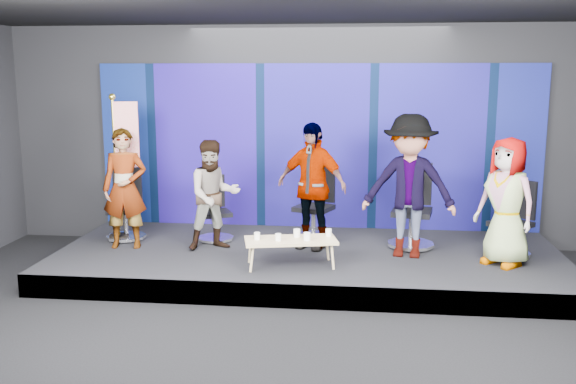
{
  "coord_description": "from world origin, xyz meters",
  "views": [
    {
      "loc": [
        0.69,
        -6.18,
        2.77
      ],
      "look_at": [
        -0.28,
        2.4,
        1.15
      ],
      "focal_mm": 40.0,
      "sensor_mm": 36.0,
      "label": 1
    }
  ],
  "objects_px": {
    "panelist_c": "(311,186)",
    "mug_d": "(307,237)",
    "mug_b": "(278,237)",
    "panelist_a": "(125,189)",
    "coffee_table": "(291,241)",
    "panelist_d": "(409,186)",
    "panelist_b": "(214,195)",
    "mug_e": "(329,232)",
    "chair_e": "(512,231)",
    "chair_c": "(315,215)",
    "chair_d": "(412,220)",
    "mug_c": "(297,233)",
    "panelist_e": "(506,202)",
    "flag_stand": "(123,164)",
    "chair_a": "(126,216)",
    "mug_a": "(257,236)",
    "chair_b": "(215,219)"
  },
  "relations": [
    {
      "from": "panelist_c",
      "to": "mug_d",
      "type": "xyz_separation_m",
      "value": [
        0.02,
        -0.98,
        -0.48
      ]
    },
    {
      "from": "mug_b",
      "to": "panelist_a",
      "type": "bearing_deg",
      "value": 161.69
    },
    {
      "from": "panelist_c",
      "to": "coffee_table",
      "type": "bearing_deg",
      "value": -80.25
    },
    {
      "from": "panelist_d",
      "to": "coffee_table",
      "type": "distance_m",
      "value": 1.77
    },
    {
      "from": "panelist_b",
      "to": "mug_e",
      "type": "height_order",
      "value": "panelist_b"
    },
    {
      "from": "chair_e",
      "to": "mug_b",
      "type": "distance_m",
      "value": 3.24
    },
    {
      "from": "coffee_table",
      "to": "mug_b",
      "type": "xyz_separation_m",
      "value": [
        -0.15,
        -0.1,
        0.07
      ]
    },
    {
      "from": "chair_c",
      "to": "panelist_c",
      "type": "relative_size",
      "value": 0.62
    },
    {
      "from": "panelist_a",
      "to": "mug_b",
      "type": "relative_size",
      "value": 18.65
    },
    {
      "from": "chair_d",
      "to": "mug_c",
      "type": "height_order",
      "value": "chair_d"
    },
    {
      "from": "panelist_e",
      "to": "flag_stand",
      "type": "relative_size",
      "value": 0.77
    },
    {
      "from": "panelist_a",
      "to": "mug_d",
      "type": "relative_size",
      "value": 16.52
    },
    {
      "from": "chair_c",
      "to": "chair_e",
      "type": "height_order",
      "value": "chair_c"
    },
    {
      "from": "chair_a",
      "to": "mug_b",
      "type": "distance_m",
      "value": 2.75
    },
    {
      "from": "mug_d",
      "to": "mug_b",
      "type": "bearing_deg",
      "value": -172.28
    },
    {
      "from": "chair_d",
      "to": "mug_c",
      "type": "relative_size",
      "value": 11.6
    },
    {
      "from": "panelist_d",
      "to": "mug_e",
      "type": "relative_size",
      "value": 20.69
    },
    {
      "from": "panelist_a",
      "to": "panelist_e",
      "type": "relative_size",
      "value": 1.02
    },
    {
      "from": "panelist_d",
      "to": "mug_b",
      "type": "height_order",
      "value": "panelist_d"
    },
    {
      "from": "panelist_e",
      "to": "mug_c",
      "type": "bearing_deg",
      "value": -129.03
    },
    {
      "from": "panelist_d",
      "to": "mug_e",
      "type": "distance_m",
      "value": 1.27
    },
    {
      "from": "mug_b",
      "to": "mug_d",
      "type": "xyz_separation_m",
      "value": [
        0.36,
        0.05,
        0.01
      ]
    },
    {
      "from": "panelist_d",
      "to": "panelist_e",
      "type": "bearing_deg",
      "value": -1.96
    },
    {
      "from": "panelist_d",
      "to": "chair_e",
      "type": "height_order",
      "value": "panelist_d"
    },
    {
      "from": "panelist_d",
      "to": "mug_c",
      "type": "relative_size",
      "value": 18.79
    },
    {
      "from": "mug_c",
      "to": "coffee_table",
      "type": "bearing_deg",
      "value": -119.04
    },
    {
      "from": "panelist_c",
      "to": "coffee_table",
      "type": "xyz_separation_m",
      "value": [
        -0.19,
        -0.93,
        -0.56
      ]
    },
    {
      "from": "coffee_table",
      "to": "mug_a",
      "type": "xyz_separation_m",
      "value": [
        -0.42,
        -0.07,
        0.08
      ]
    },
    {
      "from": "panelist_b",
      "to": "mug_d",
      "type": "xyz_separation_m",
      "value": [
        1.37,
        -0.76,
        -0.36
      ]
    },
    {
      "from": "panelist_b",
      "to": "mug_c",
      "type": "height_order",
      "value": "panelist_b"
    },
    {
      "from": "panelist_c",
      "to": "panelist_e",
      "type": "height_order",
      "value": "panelist_c"
    },
    {
      "from": "chair_b",
      "to": "chair_d",
      "type": "bearing_deg",
      "value": -26.61
    },
    {
      "from": "chair_a",
      "to": "chair_d",
      "type": "distance_m",
      "value": 4.23
    },
    {
      "from": "mug_b",
      "to": "mug_d",
      "type": "relative_size",
      "value": 0.89
    },
    {
      "from": "chair_e",
      "to": "chair_c",
      "type": "bearing_deg",
      "value": -146.88
    },
    {
      "from": "panelist_c",
      "to": "panelist_d",
      "type": "distance_m",
      "value": 1.36
    },
    {
      "from": "panelist_c",
      "to": "mug_e",
      "type": "height_order",
      "value": "panelist_c"
    },
    {
      "from": "mug_e",
      "to": "chair_c",
      "type": "bearing_deg",
      "value": 102.13
    },
    {
      "from": "panelist_b",
      "to": "mug_d",
      "type": "bearing_deg",
      "value": -54.61
    },
    {
      "from": "panelist_b",
      "to": "panelist_d",
      "type": "distance_m",
      "value": 2.69
    },
    {
      "from": "chair_a",
      "to": "panelist_b",
      "type": "distance_m",
      "value": 1.56
    },
    {
      "from": "chair_b",
      "to": "chair_c",
      "type": "xyz_separation_m",
      "value": [
        1.48,
        0.24,
        0.05
      ]
    },
    {
      "from": "panelist_b",
      "to": "chair_c",
      "type": "distance_m",
      "value": 1.61
    },
    {
      "from": "chair_d",
      "to": "mug_b",
      "type": "relative_size",
      "value": 13.06
    },
    {
      "from": "mug_d",
      "to": "chair_e",
      "type": "bearing_deg",
      "value": 18.1
    },
    {
      "from": "panelist_b",
      "to": "chair_e",
      "type": "distance_m",
      "value": 4.13
    },
    {
      "from": "chair_b",
      "to": "mug_b",
      "type": "bearing_deg",
      "value": -74.9
    },
    {
      "from": "coffee_table",
      "to": "chair_e",
      "type": "bearing_deg",
      "value": 16.0
    },
    {
      "from": "chair_b",
      "to": "mug_d",
      "type": "xyz_separation_m",
      "value": [
        1.48,
        -1.24,
        0.1
      ]
    },
    {
      "from": "mug_a",
      "to": "mug_c",
      "type": "bearing_deg",
      "value": 21.22
    }
  ]
}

